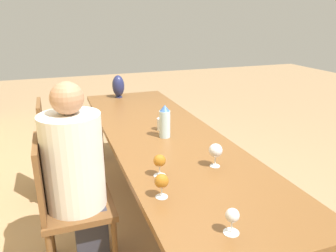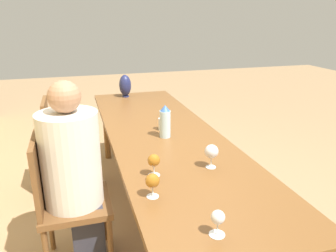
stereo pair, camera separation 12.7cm
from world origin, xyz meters
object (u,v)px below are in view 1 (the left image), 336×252
at_px(water_bottle, 165,122).
at_px(vase, 118,86).
at_px(wine_glass_1, 162,182).
at_px(wine_glass_3, 160,161).
at_px(water_tumbler, 161,124).
at_px(wine_glass_0, 216,151).
at_px(wine_glass_2, 232,216).
at_px(chair_near, 66,202).
at_px(chair_far, 60,147).
at_px(person_near, 77,176).

distance_m(water_bottle, vase, 1.33).
height_order(wine_glass_1, wine_glass_3, wine_glass_3).
height_order(water_tumbler, wine_glass_0, wine_glass_0).
xyz_separation_m(water_tumbler, wine_glass_2, (-1.33, 0.13, 0.03)).
xyz_separation_m(wine_glass_1, wine_glass_3, (0.22, -0.06, 0.00)).
bearing_deg(wine_glass_1, chair_near, 41.75).
xyz_separation_m(chair_near, chair_far, (0.95, 0.00, 0.00)).
bearing_deg(chair_near, wine_glass_0, -108.21).
height_order(vase, wine_glass_0, vase).
relative_size(water_bottle, chair_near, 0.27).
bearing_deg(water_tumbler, water_bottle, 171.04).
bearing_deg(water_tumbler, chair_far, 57.04).
distance_m(water_tumbler, vase, 1.18).
relative_size(water_bottle, wine_glass_1, 1.94).
bearing_deg(wine_glass_0, water_tumbler, 7.74).
distance_m(wine_glass_0, wine_glass_1, 0.48).
distance_m(wine_glass_3, person_near, 0.55).
height_order(vase, wine_glass_1, vase).
bearing_deg(wine_glass_3, vase, -4.53).
height_order(wine_glass_0, wine_glass_3, wine_glass_0).
bearing_deg(chair_far, vase, -45.31).
height_order(chair_far, person_near, person_near).
bearing_deg(person_near, water_tumbler, -57.60).
bearing_deg(vase, wine_glass_3, 175.47).
relative_size(vase, wine_glass_2, 2.11).
distance_m(vase, person_near, 1.73).
bearing_deg(vase, water_tumbler, -174.89).
bearing_deg(water_bottle, person_near, 113.09).
relative_size(wine_glass_2, wine_glass_3, 0.89).
bearing_deg(chair_near, water_tumbler, -60.49).
xyz_separation_m(water_bottle, water_tumbler, (0.16, -0.02, -0.07)).
height_order(wine_glass_2, wine_glass_3, wine_glass_3).
height_order(vase, chair_near, vase).
bearing_deg(chair_far, person_near, -174.90).
xyz_separation_m(water_tumbler, wine_glass_3, (-0.74, 0.26, 0.04)).
bearing_deg(person_near, wine_glass_0, -110.00).
bearing_deg(wine_glass_3, chair_near, 60.57).
distance_m(water_bottle, chair_far, 1.07).
height_order(water_tumbler, wine_glass_2, wine_glass_2).
height_order(wine_glass_3, chair_far, chair_far).
bearing_deg(wine_glass_1, water_tumbler, -18.39).
bearing_deg(chair_near, wine_glass_1, -138.25).
xyz_separation_m(chair_near, person_near, (0.00, -0.08, 0.17)).
relative_size(water_bottle, vase, 1.01).
distance_m(vase, wine_glass_3, 1.92).
xyz_separation_m(water_tumbler, wine_glass_0, (-0.73, -0.10, 0.05)).
distance_m(water_tumbler, wine_glass_3, 0.78).
bearing_deg(wine_glass_2, water_tumbler, -5.68).
bearing_deg(wine_glass_1, wine_glass_0, -61.43).
height_order(water_bottle, wine_glass_1, water_bottle).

